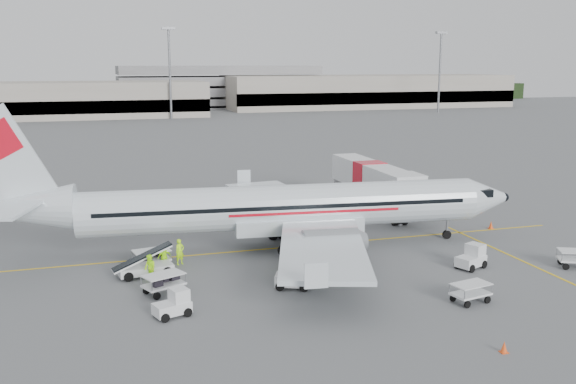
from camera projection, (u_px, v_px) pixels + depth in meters
name	position (u px, v px, depth m)	size (l,w,h in m)	color
ground	(296.00, 247.00, 48.15)	(360.00, 360.00, 0.00)	#56595B
stripe_lead	(296.00, 246.00, 48.15)	(44.00, 0.20, 0.01)	yellow
stripe_cross	(522.00, 261.00, 44.67)	(0.20, 20.00, 0.01)	yellow
terminal_east	(367.00, 91.00, 203.22)	(90.00, 26.00, 10.00)	gray
parking_garage	(218.00, 85.00, 203.98)	(62.00, 24.00, 14.00)	slate
treeline	(135.00, 96.00, 211.65)	(300.00, 3.00, 6.00)	black
mast_center	(170.00, 74.00, 158.07)	(3.20, 1.20, 22.00)	slate
mast_east	(440.00, 73.00, 179.59)	(3.20, 1.20, 22.00)	slate
aircraft	(283.00, 177.00, 46.84)	(38.71, 30.34, 10.67)	silver
jet_bridge	(369.00, 186.00, 59.93)	(3.23, 17.23, 4.52)	silver
belt_loader	(145.00, 257.00, 41.30)	(4.62, 1.73, 2.50)	silver
tug_fore	(471.00, 257.00, 42.89)	(2.08, 1.19, 1.60)	silver
tug_mid	(293.00, 275.00, 39.08)	(2.14, 1.22, 1.65)	silver
tug_aft	(172.00, 303.00, 34.68)	(1.95, 1.12, 1.51)	silver
cart_loaded_a	(164.00, 284.00, 38.14)	(2.38, 1.40, 1.24)	silver
cart_loaded_b	(152.00, 259.00, 43.05)	(2.39, 1.41, 1.25)	silver
cart_empty_a	(471.00, 293.00, 36.75)	(2.21, 1.31, 1.15)	silver
cart_empty_b	(576.00, 259.00, 43.05)	(2.32, 1.37, 1.21)	silver
cone_nose	(491.00, 225.00, 53.31)	(0.41, 0.41, 0.67)	#F34F17
cone_port	(328.00, 207.00, 59.78)	(0.40, 0.40, 0.65)	#F34F17
cone_stbd	(504.00, 347.00, 30.40)	(0.36, 0.36, 0.59)	#F34F17
crew_a	(180.00, 252.00, 43.68)	(0.65, 0.43, 1.79)	#A9F011
crew_b	(150.00, 268.00, 40.47)	(0.81, 0.63, 1.67)	#A9F011
crew_c	(290.00, 257.00, 42.73)	(1.10, 0.63, 1.70)	#A9F011
crew_d	(164.00, 257.00, 42.82)	(0.95, 0.40, 1.62)	#A9F011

